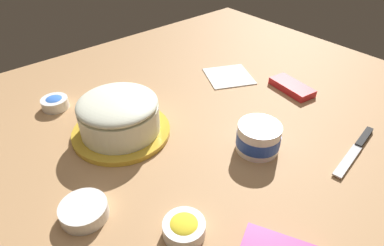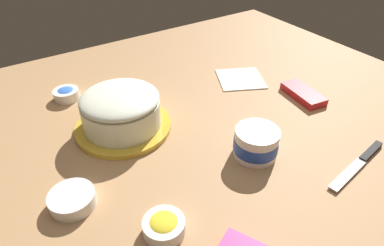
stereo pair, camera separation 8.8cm
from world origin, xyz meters
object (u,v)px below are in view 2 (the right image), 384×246
at_px(sprinkle_bowl_blue, 66,94).
at_px(sprinkle_bowl_green, 72,199).
at_px(sprinkle_bowl_yellow, 164,226).
at_px(candy_box_lower, 303,94).
at_px(paper_napkin, 241,78).
at_px(spreading_knife, 362,160).
at_px(frosted_cake, 121,112).
at_px(frosting_tub, 256,142).

xyz_separation_m(sprinkle_bowl_blue, sprinkle_bowl_green, (-0.43, 0.11, -0.00)).
xyz_separation_m(sprinkle_bowl_yellow, candy_box_lower, (0.20, -0.61, -0.01)).
bearing_deg(sprinkle_bowl_blue, sprinkle_bowl_green, 165.21).
bearing_deg(sprinkle_bowl_green, paper_napkin, -70.82).
bearing_deg(paper_napkin, sprinkle_bowl_yellow, 126.92).
distance_m(sprinkle_bowl_yellow, paper_napkin, 0.65).
distance_m(spreading_knife, paper_napkin, 0.48).
height_order(frosted_cake, candy_box_lower, frosted_cake).
relative_size(spreading_knife, sprinkle_bowl_yellow, 2.82).
relative_size(frosting_tub, paper_napkin, 0.74).
relative_size(spreading_knife, sprinkle_bowl_blue, 3.01).
bearing_deg(paper_napkin, sprinkle_bowl_blue, 69.36).
bearing_deg(spreading_knife, frosting_tub, 50.06).
relative_size(spreading_knife, sprinkle_bowl_green, 2.40).
bearing_deg(sprinkle_bowl_yellow, spreading_knife, -100.29).
height_order(sprinkle_bowl_blue, paper_napkin, sprinkle_bowl_blue).
bearing_deg(spreading_knife, sprinkle_bowl_yellow, 79.71).
relative_size(sprinkle_bowl_blue, candy_box_lower, 0.53).
height_order(sprinkle_bowl_green, sprinkle_bowl_yellow, sprinkle_bowl_yellow).
bearing_deg(spreading_knife, sprinkle_bowl_green, 67.80).
bearing_deg(sprinkle_bowl_blue, paper_napkin, -110.64).
bearing_deg(candy_box_lower, paper_napkin, 32.93).
relative_size(frosted_cake, paper_napkin, 1.75).
distance_m(frosting_tub, sprinkle_bowl_blue, 0.61).
height_order(frosted_cake, sprinkle_bowl_yellow, frosted_cake).
relative_size(sprinkle_bowl_yellow, candy_box_lower, 0.57).
bearing_deg(spreading_knife, candy_box_lower, -21.29).
xyz_separation_m(sprinkle_bowl_blue, sprinkle_bowl_yellow, (-0.59, -0.02, 0.00)).
relative_size(frosted_cake, sprinkle_bowl_yellow, 3.14).
height_order(sprinkle_bowl_green, paper_napkin, sprinkle_bowl_green).
height_order(frosting_tub, candy_box_lower, frosting_tub).
bearing_deg(frosted_cake, candy_box_lower, -106.41).
bearing_deg(sprinkle_bowl_yellow, frosting_tub, -76.04).
height_order(spreading_knife, candy_box_lower, candy_box_lower).
height_order(frosted_cake, sprinkle_bowl_blue, frosted_cake).
height_order(spreading_knife, sprinkle_bowl_green, sprinkle_bowl_green).
xyz_separation_m(spreading_knife, sprinkle_bowl_blue, (0.68, 0.52, 0.01)).
relative_size(sprinkle_bowl_green, candy_box_lower, 0.67).
xyz_separation_m(frosting_tub, spreading_knife, (-0.17, -0.20, -0.03)).
distance_m(frosted_cake, spreading_knife, 0.62).
bearing_deg(sprinkle_bowl_green, sprinkle_bowl_blue, -14.79).
xyz_separation_m(spreading_knife, sprinkle_bowl_green, (0.26, 0.63, 0.01)).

